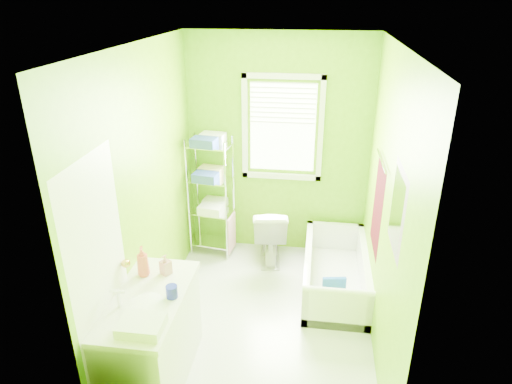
# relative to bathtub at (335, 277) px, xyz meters

# --- Properties ---
(ground) EXTENTS (2.90, 2.90, 0.00)m
(ground) POSITION_rel_bathtub_xyz_m (-0.72, -0.63, -0.15)
(ground) COLOR silver
(ground) RESTS_ON ground
(room_envelope) EXTENTS (2.14, 2.94, 2.62)m
(room_envelope) POSITION_rel_bathtub_xyz_m (-0.72, -0.63, 1.40)
(room_envelope) COLOR #66A407
(room_envelope) RESTS_ON ground
(window) EXTENTS (0.92, 0.05, 1.22)m
(window) POSITION_rel_bathtub_xyz_m (-0.67, 0.80, 1.47)
(window) COLOR white
(window) RESTS_ON ground
(door) EXTENTS (0.09, 0.80, 2.00)m
(door) POSITION_rel_bathtub_xyz_m (-1.76, -1.62, 0.85)
(door) COLOR white
(door) RESTS_ON ground
(right_wall_decor) EXTENTS (0.04, 1.48, 1.17)m
(right_wall_decor) POSITION_rel_bathtub_xyz_m (0.32, -0.65, 1.17)
(right_wall_decor) COLOR #43070D
(right_wall_decor) RESTS_ON ground
(bathtub) EXTENTS (0.66, 1.42, 0.46)m
(bathtub) POSITION_rel_bathtub_xyz_m (0.00, 0.00, 0.00)
(bathtub) COLOR white
(bathtub) RESTS_ON ground
(toilet) EXTENTS (0.48, 0.73, 0.70)m
(toilet) POSITION_rel_bathtub_xyz_m (-0.77, 0.52, 0.20)
(toilet) COLOR white
(toilet) RESTS_ON ground
(vanity) EXTENTS (0.56, 1.09, 1.09)m
(vanity) POSITION_rel_bathtub_xyz_m (-1.50, -1.47, 0.29)
(vanity) COLOR silver
(vanity) RESTS_ON ground
(wire_shelf_unit) EXTENTS (0.53, 0.43, 1.49)m
(wire_shelf_unit) POSITION_rel_bathtub_xyz_m (-1.47, 0.59, 0.76)
(wire_shelf_unit) COLOR silver
(wire_shelf_unit) RESTS_ON ground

